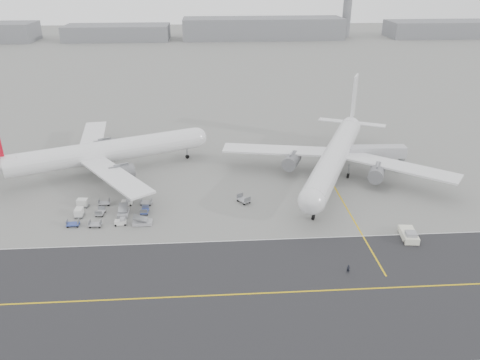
{
  "coord_description": "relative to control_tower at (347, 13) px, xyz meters",
  "views": [
    {
      "loc": [
        1.2,
        -77.4,
        47.51
      ],
      "look_at": [
        7.26,
        12.0,
        6.06
      ],
      "focal_mm": 35.0,
      "sensor_mm": 36.0,
      "label": 1
    }
  ],
  "objects": [
    {
      "name": "ground_crew_a",
      "position": [
        -76.16,
        -278.61,
        -15.46
      ],
      "size": [
        0.64,
        0.47,
        1.6
      ],
      "primitive_type": "imported",
      "rotation": [
        0.0,
        0.0,
        -0.17
      ],
      "color": "black",
      "rests_on": "ground"
    },
    {
      "name": "stray_dolly",
      "position": [
        -91.84,
        -251.63,
        -16.25
      ],
      "size": [
        3.1,
        3.38,
        1.77
      ],
      "primitive_type": null,
      "rotation": [
        0.0,
        0.0,
        0.61
      ],
      "color": "silver",
      "rests_on": "ground"
    },
    {
      "name": "airliner_a",
      "position": [
        -125.56,
        -233.26,
        -10.74
      ],
      "size": [
        52.73,
        51.69,
        19.12
      ],
      "rotation": [
        0.0,
        0.0,
        1.95
      ],
      "color": "white",
      "rests_on": "ground"
    },
    {
      "name": "gse_cluster",
      "position": [
        -119.7,
        -255.43,
        -16.25
      ],
      "size": [
        21.55,
        16.56,
        1.89
      ],
      "primitive_type": null,
      "rotation": [
        0.0,
        0.0,
        -0.02
      ],
      "color": "#9B9BA0",
      "rests_on": "ground"
    },
    {
      "name": "jet_bridge",
      "position": [
        -58.14,
        -236.11,
        -11.65
      ],
      "size": [
        17.53,
        3.82,
        6.6
      ],
      "rotation": [
        0.0,
        0.0,
        -0.03
      ],
      "color": "gray",
      "rests_on": "ground"
    },
    {
      "name": "taxiway",
      "position": [
        -94.98,
        -282.98,
        -16.24
      ],
      "size": [
        220.0,
        59.0,
        0.03
      ],
      "color": "#2A2A2D",
      "rests_on": "ground"
    },
    {
      "name": "ground",
      "position": [
        -100.0,
        -265.0,
        -16.25
      ],
      "size": [
        700.0,
        700.0,
        0.0
      ],
      "primitive_type": "plane",
      "color": "gray",
      "rests_on": "ground"
    },
    {
      "name": "control_tower",
      "position": [
        0.0,
        0.0,
        0.0
      ],
      "size": [
        7.0,
        7.0,
        31.25
      ],
      "color": "gray",
      "rests_on": "ground"
    },
    {
      "name": "airliner_b",
      "position": [
        -68.65,
        -239.36,
        -10.53
      ],
      "size": [
        52.93,
        54.25,
        19.89
      ],
      "rotation": [
        0.0,
        0.0,
        -0.43
      ],
      "color": "white",
      "rests_on": "ground"
    },
    {
      "name": "horizon_buildings",
      "position": [
        -70.0,
        -5.0,
        -16.25
      ],
      "size": [
        520.0,
        28.0,
        28.0
      ],
      "primitive_type": null,
      "color": "gray",
      "rests_on": "ground"
    },
    {
      "name": "pushback_tug",
      "position": [
        -61.66,
        -268.66,
        -15.4
      ],
      "size": [
        3.32,
        7.4,
        2.09
      ],
      "rotation": [
        0.0,
        0.0,
        -0.12
      ],
      "color": "white",
      "rests_on": "ground"
    }
  ]
}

